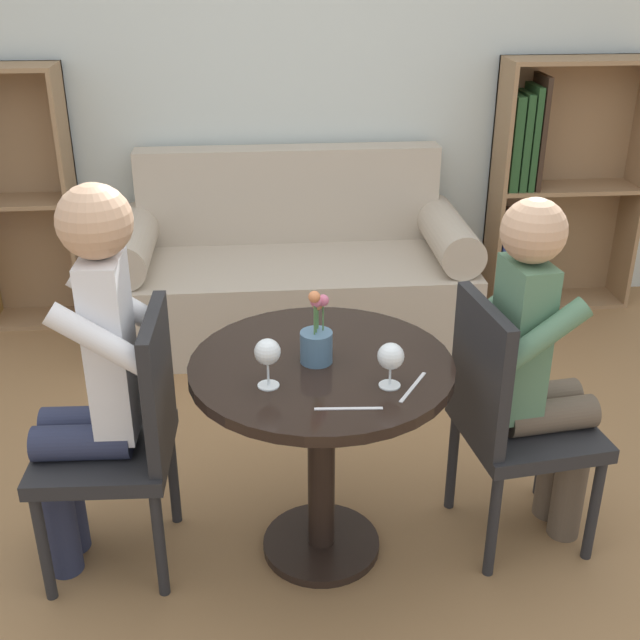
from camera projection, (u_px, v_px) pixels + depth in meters
The scene contains 14 objects.
ground_plane at pixel (321, 547), 2.77m from camera, with size 16.00×16.00×0.00m, color olive.
back_wall at pixel (285, 57), 4.12m from camera, with size 5.20×0.05×2.70m.
round_table at pixel (321, 410), 2.53m from camera, with size 0.82×0.82×0.73m.
couch at pixel (292, 275), 4.19m from camera, with size 1.82×0.80×0.92m.
bookshelf_right at pixel (544, 194), 4.40m from camera, with size 0.79×0.28×1.36m.
chair_left at pixel (125, 433), 2.52m from camera, with size 0.44×0.44×0.90m.
chair_right at pixel (509, 414), 2.62m from camera, with size 0.47×0.47×0.90m.
person_left at pixel (90, 375), 2.43m from camera, with size 0.43×0.35×1.30m.
person_right at pixel (539, 369), 2.58m from camera, with size 0.44×0.38×1.22m.
wine_glass_left at pixel (267, 354), 2.28m from camera, with size 0.08×0.08×0.15m.
wine_glass_right at pixel (391, 358), 2.29m from camera, with size 0.08×0.08×0.14m.
flower_vase at pixel (317, 340), 2.43m from camera, with size 0.10×0.10×0.24m.
knife_left_setting at pixel (413, 387), 2.32m from camera, with size 0.11×0.17×0.00m.
fork_left_setting at pixel (349, 409), 2.21m from camera, with size 0.19×0.02×0.00m.
Camera 1 is at (-0.19, -2.15, 1.90)m, focal length 45.00 mm.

